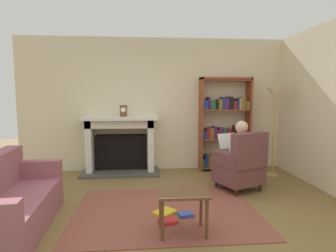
% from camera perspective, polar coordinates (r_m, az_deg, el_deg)
% --- Properties ---
extents(ground, '(14.00, 14.00, 0.00)m').
position_cam_1_polar(ground, '(3.62, 0.04, -18.94)').
color(ground, brown).
extents(back_wall, '(5.60, 0.10, 2.70)m').
position_cam_1_polar(back_wall, '(5.82, -2.12, 4.37)').
color(back_wall, beige).
rests_on(back_wall, ground).
extents(side_wall_right, '(0.10, 5.20, 2.70)m').
position_cam_1_polar(side_wall_right, '(5.38, 28.16, 3.48)').
color(side_wall_right, beige).
rests_on(side_wall_right, ground).
extents(area_rug, '(2.40, 1.80, 0.01)m').
position_cam_1_polar(area_rug, '(3.89, -0.35, -16.98)').
color(area_rug, brown).
rests_on(area_rug, ground).
extents(fireplace, '(1.51, 0.64, 1.13)m').
position_cam_1_polar(fireplace, '(5.66, -9.62, -3.44)').
color(fireplace, '#4C4742').
rests_on(fireplace, ground).
extents(mantel_clock, '(0.14, 0.14, 0.22)m').
position_cam_1_polar(mantel_clock, '(5.48, -9.07, 3.06)').
color(mantel_clock, brown).
rests_on(mantel_clock, fireplace).
extents(bookshelf, '(1.04, 0.32, 1.90)m').
position_cam_1_polar(bookshelf, '(5.87, 11.45, -0.01)').
color(bookshelf, brown).
rests_on(bookshelf, ground).
extents(armchair_reading, '(0.84, 0.83, 0.97)m').
position_cam_1_polar(armchair_reading, '(4.70, 14.72, -7.70)').
color(armchair_reading, '#331E14').
rests_on(armchair_reading, ground).
extents(seated_reader, '(0.51, 0.60, 1.14)m').
position_cam_1_polar(seated_reader, '(4.74, 13.80, -5.12)').
color(seated_reader, silver).
rests_on(seated_reader, ground).
extents(sofa_floral, '(0.83, 1.74, 0.85)m').
position_cam_1_polar(sofa_floral, '(3.72, -29.81, -13.73)').
color(sofa_floral, '#92545D').
rests_on(sofa_floral, ground).
extents(side_table, '(0.56, 0.39, 0.48)m').
position_cam_1_polar(side_table, '(3.20, 3.04, -14.57)').
color(side_table, brown).
rests_on(side_table, ground).
extents(scattered_books, '(0.54, 0.53, 0.04)m').
position_cam_1_polar(scattered_books, '(3.71, 0.44, -17.75)').
color(scattered_books, red).
rests_on(scattered_books, area_rug).
extents(floor_lamp, '(0.32, 0.32, 1.69)m').
position_cam_1_polar(floor_lamp, '(5.64, 20.97, 4.72)').
color(floor_lamp, '#B7933F').
rests_on(floor_lamp, ground).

